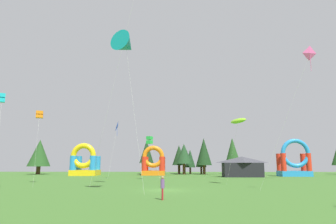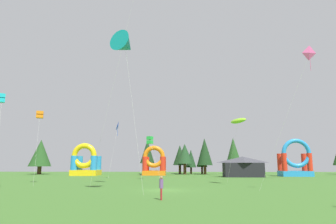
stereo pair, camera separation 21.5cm
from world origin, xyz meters
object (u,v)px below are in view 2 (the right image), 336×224
object	(u,v)px
inflatable_orange_dome	(85,164)
kite_pink_diamond	(310,55)
kite_blue_diamond	(118,127)
kite_cyan_box	(2,98)
kite_orange_box	(40,115)
person_far_side	(161,186)
kite_green_box	(150,140)
inflatable_red_slide	(154,164)
kite_lime_parafoil	(238,121)
festival_tent	(243,167)
inflatable_yellow_castle	(296,163)
kite_teal_delta	(125,45)

from	to	relation	value
inflatable_orange_dome	kite_pink_diamond	bearing A→B (deg)	-49.36
kite_blue_diamond	kite_cyan_box	bearing A→B (deg)	-109.65
kite_orange_box	inflatable_orange_dome	world-z (taller)	kite_orange_box
person_far_side	kite_green_box	bearing A→B (deg)	-2.46
inflatable_orange_dome	kite_orange_box	bearing A→B (deg)	-86.38
kite_green_box	inflatable_red_slide	xyz separation A→B (m)	(-0.57, 17.22, -4.00)
kite_cyan_box	kite_lime_parafoil	distance (m)	26.80
kite_lime_parafoil	festival_tent	distance (m)	22.43
person_far_side	festival_tent	size ratio (longest dim) A/B	0.24
inflatable_orange_dome	kite_cyan_box	bearing A→B (deg)	-87.28
kite_green_box	inflatable_orange_dome	xyz separation A→B (m)	(-15.09, 15.33, -3.91)
inflatable_yellow_castle	festival_tent	bearing A→B (deg)	-166.21
kite_teal_delta	inflatable_orange_dome	world-z (taller)	kite_teal_delta
kite_blue_diamond	kite_lime_parafoil	distance (m)	22.46
kite_orange_box	person_far_side	xyz separation A→B (m)	(16.70, -15.33, -7.84)
kite_green_box	inflatable_orange_dome	size ratio (longest dim) A/B	1.02
kite_orange_box	kite_lime_parafoil	distance (m)	25.58
kite_orange_box	kite_cyan_box	world-z (taller)	kite_cyan_box
kite_pink_diamond	festival_tent	xyz separation A→B (m)	(0.24, 31.62, -10.63)
kite_green_box	inflatable_yellow_castle	distance (m)	30.92
kite_orange_box	kite_cyan_box	xyz separation A→B (m)	(0.00, -8.59, 0.33)
person_far_side	kite_blue_diamond	bearing A→B (deg)	7.95
kite_pink_diamond	inflatable_red_slide	bearing A→B (deg)	113.95
kite_cyan_box	kite_green_box	bearing A→B (deg)	54.99
kite_green_box	kite_lime_parafoil	distance (m)	16.56
kite_orange_box	kite_lime_parafoil	size ratio (longest dim) A/B	1.12
kite_green_box	kite_cyan_box	world-z (taller)	kite_cyan_box
kite_green_box	kite_pink_diamond	distance (m)	28.16
kite_orange_box	kite_green_box	size ratio (longest dim) A/B	1.35
kite_cyan_box	kite_lime_parafoil	xyz separation A→B (m)	(25.55, 7.99, -1.32)
inflatable_orange_dome	kite_blue_diamond	bearing A→B (deg)	-53.99
kite_lime_parafoil	inflatable_orange_dome	distance (m)	38.38
kite_orange_box	inflatable_orange_dome	xyz separation A→B (m)	(-1.64, 25.94, -6.46)
kite_pink_diamond	inflatable_yellow_castle	bearing A→B (deg)	71.81
kite_lime_parafoil	inflatable_yellow_castle	world-z (taller)	kite_lime_parafoil
kite_teal_delta	kite_cyan_box	xyz separation A→B (m)	(-12.95, 2.30, -4.63)
kite_green_box	person_far_side	world-z (taller)	kite_green_box
kite_blue_diamond	kite_orange_box	size ratio (longest dim) A/B	1.01
kite_green_box	kite_cyan_box	xyz separation A→B (m)	(-13.45, -19.20, 2.87)
kite_lime_parafoil	person_far_side	xyz separation A→B (m)	(-8.85, -14.73, -6.84)
kite_pink_diamond	kite_lime_parafoil	bearing A→B (deg)	113.76
inflatable_yellow_castle	inflatable_orange_dome	bearing A→B (deg)	176.34
kite_teal_delta	inflatable_yellow_castle	bearing A→B (deg)	50.06
kite_blue_diamond	inflatable_yellow_castle	xyz separation A→B (m)	(33.75, 10.13, -6.00)
kite_orange_box	inflatable_red_slide	xyz separation A→B (m)	(12.88, 27.83, -6.55)
kite_orange_box	kite_pink_diamond	distance (m)	32.40
kite_teal_delta	inflatable_red_slide	world-z (taller)	kite_teal_delta
kite_green_box	festival_tent	xyz separation A→B (m)	(16.99, 9.86, -4.39)
kite_cyan_box	inflatable_red_slide	distance (m)	39.24
kite_teal_delta	kite_blue_diamond	bearing A→B (deg)	102.30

